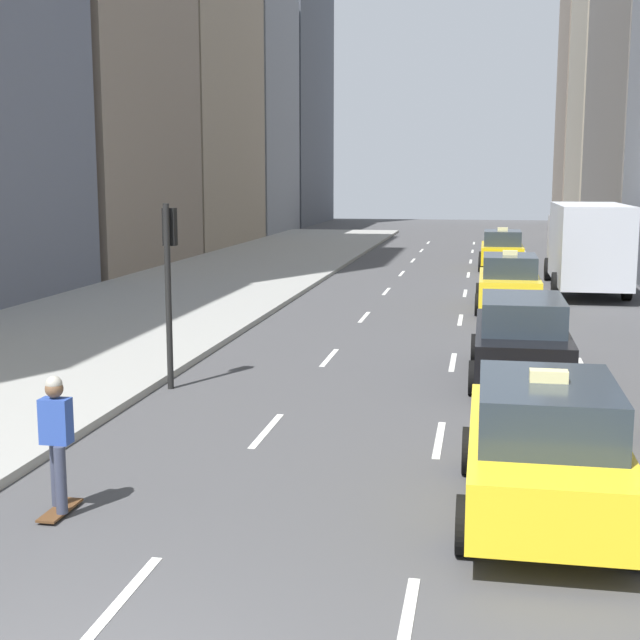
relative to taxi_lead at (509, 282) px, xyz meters
The scene contains 9 objects.
sidewalk_left 12.01m from the taxi_lead, 156.62° to the left, with size 8.00×66.00×0.15m, color #9E9E99.
lane_markings 1.82m from the taxi_lead, 151.66° to the left, with size 5.72×56.00×0.01m.
taxi_lead is the anchor object (origin of this frame).
taxi_third 12.40m from the taxi_lead, 90.00° to the left, with size 2.02×4.40×1.87m.
taxi_fourth 17.21m from the taxi_lead, 90.00° to the right, with size 2.02×4.40×1.87m.
sedan_black_near 9.78m from the taxi_lead, 90.00° to the right, with size 2.02×4.72×1.74m.
box_truck 5.90m from the taxi_lead, 61.34° to the left, with size 2.58×8.40×3.15m.
skateboarder 19.15m from the taxi_lead, 107.76° to the right, with size 0.36×0.80×1.75m.
traffic_light_pole 13.55m from the taxi_lead, 120.08° to the right, with size 0.24×0.42×3.60m.
Camera 1 is at (3.21, -5.68, 4.12)m, focal length 50.00 mm.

